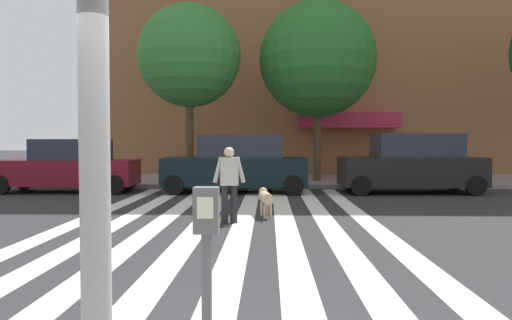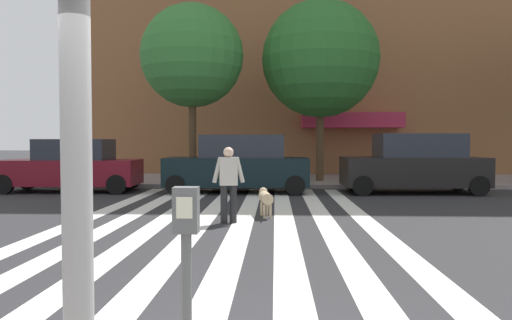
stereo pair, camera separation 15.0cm
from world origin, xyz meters
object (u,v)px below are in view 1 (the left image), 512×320
(pedestrian_dog_walker, at_px, (229,180))
(street_tree_middle, at_px, (318,59))
(parked_car_third_in_line, at_px, (412,164))
(dog_on_leash, at_px, (266,198))
(parked_car_behind_first, at_px, (237,165))
(parking_meter_curbside, at_px, (207,272))
(street_tree_nearest, at_px, (189,56))
(parked_car_near_curb, at_px, (68,167))

(pedestrian_dog_walker, bearing_deg, street_tree_middle, 73.60)
(parked_car_third_in_line, relative_size, dog_on_leash, 4.21)
(parked_car_third_in_line, bearing_deg, parked_car_behind_first, -179.99)
(parked_car_behind_first, xyz_separation_m, pedestrian_dog_walker, (0.25, -6.26, -0.03))
(parking_meter_curbside, xyz_separation_m, street_tree_nearest, (-2.77, 16.44, 4.08))
(street_tree_nearest, relative_size, street_tree_middle, 0.95)
(street_tree_nearest, distance_m, pedestrian_dog_walker, 9.98)
(parked_car_near_curb, relative_size, parked_car_third_in_line, 1.01)
(parking_meter_curbside, bearing_deg, parked_car_third_in_line, 69.48)
(parked_car_near_curb, relative_size, pedestrian_dog_walker, 2.92)
(parked_car_near_curb, bearing_deg, parked_car_behind_first, -0.01)
(pedestrian_dog_walker, bearing_deg, parked_car_near_curb, 134.31)
(parking_meter_curbside, xyz_separation_m, street_tree_middle, (2.34, 17.32, 4.08))
(parked_car_near_curb, xyz_separation_m, parked_car_behind_first, (5.86, -0.00, 0.08))
(parking_meter_curbside, bearing_deg, dog_on_leash, 88.17)
(parked_car_behind_first, height_order, street_tree_middle, street_tree_middle)
(parked_car_third_in_line, distance_m, street_tree_middle, 6.06)
(street_tree_middle, bearing_deg, dog_on_leash, -103.33)
(street_tree_nearest, bearing_deg, pedestrian_dog_walker, -75.47)
(parking_meter_curbside, height_order, parked_car_near_curb, parked_car_near_curb)
(parking_meter_curbside, height_order, street_tree_middle, street_tree_middle)
(parked_car_third_in_line, xyz_separation_m, street_tree_middle, (-2.88, 3.38, 4.12))
(parked_car_near_curb, distance_m, pedestrian_dog_walker, 8.75)
(parked_car_third_in_line, distance_m, street_tree_nearest, 9.34)
(street_tree_nearest, bearing_deg, parked_car_behind_first, -51.10)
(street_tree_nearest, bearing_deg, parking_meter_curbside, -80.43)
(parked_car_behind_first, bearing_deg, street_tree_nearest, 128.90)
(parking_meter_curbside, bearing_deg, parked_car_near_curb, 115.38)
(parking_meter_curbside, bearing_deg, street_tree_middle, 82.31)
(parking_meter_curbside, distance_m, street_tree_nearest, 17.17)
(parked_car_behind_first, xyz_separation_m, dog_on_leash, (1.03, -5.32, -0.52))
(parking_meter_curbside, bearing_deg, street_tree_nearest, 99.57)
(street_tree_middle, height_order, dog_on_leash, street_tree_middle)
(parked_car_near_curb, bearing_deg, street_tree_nearest, 33.12)
(parking_meter_curbside, height_order, parked_car_third_in_line, parked_car_third_in_line)
(parking_meter_curbside, relative_size, parked_car_third_in_line, 0.29)
(parked_car_behind_first, distance_m, parked_car_third_in_line, 5.97)
(parked_car_near_curb, relative_size, dog_on_leash, 4.26)
(parked_car_third_in_line, bearing_deg, pedestrian_dog_walker, -132.40)
(parked_car_near_curb, bearing_deg, parking_meter_curbside, -64.62)
(parked_car_third_in_line, bearing_deg, dog_on_leash, -132.86)
(parking_meter_curbside, relative_size, dog_on_leash, 1.21)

